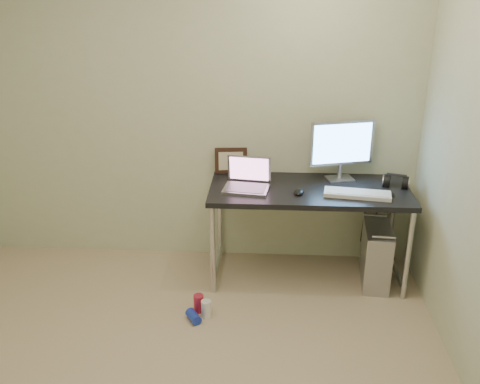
# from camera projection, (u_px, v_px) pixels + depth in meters

# --- Properties ---
(wall_back) EXTENTS (3.50, 0.02, 2.50)m
(wall_back) POSITION_uv_depth(u_px,v_px,m) (194.00, 110.00, 4.14)
(wall_back) COLOR beige
(wall_back) RESTS_ON ground
(desk) EXTENTS (1.49, 0.65, 0.75)m
(desk) POSITION_uv_depth(u_px,v_px,m) (309.00, 198.00, 4.01)
(desk) COLOR black
(desk) RESTS_ON ground
(tower_computer) EXTENTS (0.23, 0.46, 0.49)m
(tower_computer) POSITION_uv_depth(u_px,v_px,m) (376.00, 255.00, 4.09)
(tower_computer) COLOR #A6A7AB
(tower_computer) RESTS_ON ground
(cable_a) EXTENTS (0.01, 0.16, 0.69)m
(cable_a) POSITION_uv_depth(u_px,v_px,m) (364.00, 216.00, 4.34)
(cable_a) COLOR black
(cable_a) RESTS_ON ground
(cable_b) EXTENTS (0.02, 0.11, 0.71)m
(cable_b) POSITION_uv_depth(u_px,v_px,m) (376.00, 220.00, 4.33)
(cable_b) COLOR black
(cable_b) RESTS_ON ground
(can_red) EXTENTS (0.09, 0.09, 0.13)m
(can_red) POSITION_uv_depth(u_px,v_px,m) (199.00, 303.00, 3.79)
(can_red) COLOR #AF203C
(can_red) RESTS_ON ground
(can_white) EXTENTS (0.08, 0.08, 0.13)m
(can_white) POSITION_uv_depth(u_px,v_px,m) (206.00, 309.00, 3.73)
(can_white) COLOR white
(can_white) RESTS_ON ground
(can_blue) EXTENTS (0.13, 0.14, 0.07)m
(can_blue) POSITION_uv_depth(u_px,v_px,m) (194.00, 317.00, 3.70)
(can_blue) COLOR #1D35C0
(can_blue) RESTS_ON ground
(laptop) EXTENTS (0.36, 0.31, 0.23)m
(laptop) POSITION_uv_depth(u_px,v_px,m) (247.00, 181.00, 3.97)
(laptop) COLOR #ACABB2
(laptop) RESTS_ON desk
(monitor) EXTENTS (0.49, 0.19, 0.47)m
(monitor) POSITION_uv_depth(u_px,v_px,m) (342.00, 146.00, 4.04)
(monitor) COLOR #ACABB2
(monitor) RESTS_ON desk
(keyboard) EXTENTS (0.49, 0.22, 0.03)m
(keyboard) POSITION_uv_depth(u_px,v_px,m) (357.00, 194.00, 3.84)
(keyboard) COLOR silver
(keyboard) RESTS_ON desk
(mouse_right) EXTENTS (0.07, 0.10, 0.03)m
(mouse_right) POSITION_uv_depth(u_px,v_px,m) (390.00, 193.00, 3.84)
(mouse_right) COLOR black
(mouse_right) RESTS_ON desk
(mouse_left) EXTENTS (0.09, 0.12, 0.04)m
(mouse_left) POSITION_uv_depth(u_px,v_px,m) (299.00, 191.00, 3.88)
(mouse_left) COLOR black
(mouse_left) RESTS_ON desk
(headphones) EXTENTS (0.21, 0.12, 0.12)m
(headphones) POSITION_uv_depth(u_px,v_px,m) (396.00, 182.00, 4.00)
(headphones) COLOR black
(headphones) RESTS_ON desk
(picture_frame) EXTENTS (0.26, 0.10, 0.21)m
(picture_frame) POSITION_uv_depth(u_px,v_px,m) (231.00, 161.00, 4.25)
(picture_frame) COLOR black
(picture_frame) RESTS_ON desk
(webcam) EXTENTS (0.04, 0.03, 0.11)m
(webcam) POSITION_uv_depth(u_px,v_px,m) (260.00, 165.00, 4.21)
(webcam) COLOR silver
(webcam) RESTS_ON desk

